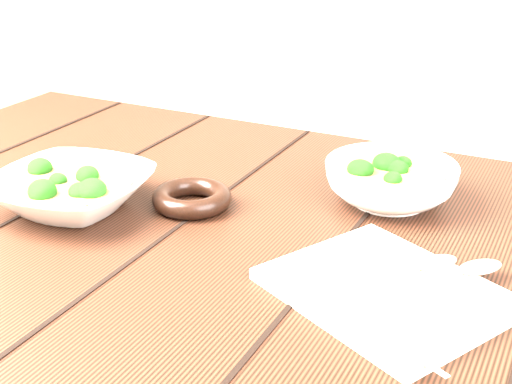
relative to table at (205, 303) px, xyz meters
The scene contains 7 objects.
table is the anchor object (origin of this frame).
soup_bowl_front 0.23m from the table, 167.29° to the right, with size 0.21×0.21×0.06m.
soup_bowl_back 0.30m from the table, 40.89° to the left, with size 0.19×0.19×0.06m.
trivet 0.14m from the table, 135.81° to the left, with size 0.11×0.11×0.03m, color black.
napkin 0.30m from the table, 14.46° to the right, with size 0.23×0.19×0.01m, color beige.
spoon_left 0.31m from the table, ahead, with size 0.12×0.16×0.01m.
spoon_right 0.35m from the table, ahead, with size 0.13×0.16×0.01m.
Camera 1 is at (0.42, -0.70, 1.14)m, focal length 50.00 mm.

